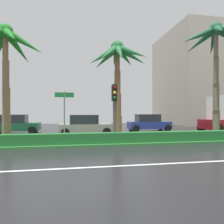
# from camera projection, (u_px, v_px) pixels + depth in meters

# --- Properties ---
(ground_plane) EXTENTS (90.00, 42.00, 0.10)m
(ground_plane) POSITION_uv_depth(u_px,v_px,m) (70.00, 141.00, 14.05)
(ground_plane) COLOR black
(near_lane_divider_stripe) EXTENTS (81.00, 0.14, 0.01)m
(near_lane_divider_stripe) POSITION_uv_depth(u_px,v_px,m) (67.00, 168.00, 7.17)
(near_lane_divider_stripe) COLOR white
(near_lane_divider_stripe) RESTS_ON ground_plane
(median_strip) EXTENTS (85.50, 4.00, 0.15)m
(median_strip) POSITION_uv_depth(u_px,v_px,m) (70.00, 142.00, 13.07)
(median_strip) COLOR #2D6B33
(median_strip) RESTS_ON ground_plane
(median_hedge) EXTENTS (76.50, 0.70, 0.60)m
(median_hedge) POSITION_uv_depth(u_px,v_px,m) (69.00, 139.00, 11.69)
(median_hedge) COLOR #1E6028
(median_hedge) RESTS_ON median_strip
(palm_tree_centre_left) EXTENTS (4.67, 4.42, 7.12)m
(palm_tree_centre_left) POSITION_uv_depth(u_px,v_px,m) (5.00, 50.00, 12.37)
(palm_tree_centre_left) COLOR brown
(palm_tree_centre_left) RESTS_ON median_strip
(palm_tree_centre) EXTENTS (4.28, 4.34, 6.68)m
(palm_tree_centre) POSITION_uv_depth(u_px,v_px,m) (118.00, 62.00, 14.10)
(palm_tree_centre) COLOR brown
(palm_tree_centre) RESTS_ON median_strip
(palm_tree_centre_right) EXTENTS (4.90, 4.67, 8.18)m
(palm_tree_centre_right) POSITION_uv_depth(u_px,v_px,m) (216.00, 46.00, 14.67)
(palm_tree_centre_right) COLOR brown
(palm_tree_centre_right) RESTS_ON median_strip
(traffic_signal_median_right) EXTENTS (0.28, 0.43, 3.50)m
(traffic_signal_median_right) POSITION_uv_depth(u_px,v_px,m) (114.00, 102.00, 12.24)
(traffic_signal_median_right) COLOR #4C4C47
(traffic_signal_median_right) RESTS_ON median_strip
(street_name_sign) EXTENTS (1.10, 0.08, 3.00)m
(street_name_sign) POSITION_uv_depth(u_px,v_px,m) (64.00, 110.00, 12.12)
(street_name_sign) COLOR slate
(street_name_sign) RESTS_ON median_strip
(car_in_traffic_second) EXTENTS (4.30, 2.02, 1.72)m
(car_in_traffic_second) POSITION_uv_depth(u_px,v_px,m) (15.00, 124.00, 18.96)
(car_in_traffic_second) COLOR #195133
(car_in_traffic_second) RESTS_ON ground_plane
(car_in_traffic_third) EXTENTS (4.30, 2.02, 1.72)m
(car_in_traffic_third) POSITION_uv_depth(u_px,v_px,m) (85.00, 125.00, 17.33)
(car_in_traffic_third) COLOR gray
(car_in_traffic_third) RESTS_ON ground_plane
(car_in_traffic_fourth) EXTENTS (4.30, 2.02, 1.72)m
(car_in_traffic_fourth) POSITION_uv_depth(u_px,v_px,m) (149.00, 123.00, 21.26)
(car_in_traffic_fourth) COLOR navy
(car_in_traffic_fourth) RESTS_ON ground_plane
(building_far_right) EXTENTS (15.67, 12.95, 14.90)m
(building_far_right) POSITION_uv_depth(u_px,v_px,m) (210.00, 79.00, 34.98)
(building_far_right) COLOR #A89E8E
(building_far_right) RESTS_ON ground_plane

